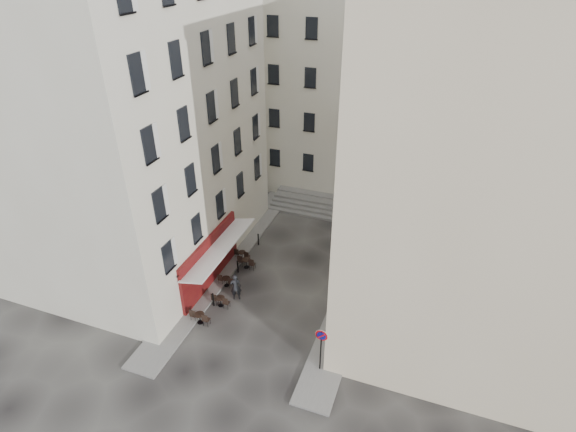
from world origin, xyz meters
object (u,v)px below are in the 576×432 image
at_px(no_parking_sign, 321,343).
at_px(pedestrian, 236,287).
at_px(bistro_table_a, 200,317).
at_px(bistro_table_b, 221,300).

distance_m(no_parking_sign, pedestrian, 7.50).
height_order(bistro_table_a, pedestrian, pedestrian).
relative_size(bistro_table_a, bistro_table_b, 1.05).
bearing_deg(bistro_table_a, pedestrian, 68.22).
xyz_separation_m(no_parking_sign, pedestrian, (-6.51, 3.57, -1.06)).
xyz_separation_m(bistro_table_a, pedestrian, (1.06, 2.66, 0.49)).
height_order(bistro_table_a, bistro_table_b, bistro_table_a).
height_order(bistro_table_b, pedestrian, pedestrian).
relative_size(no_parking_sign, bistro_table_b, 2.39).
bearing_deg(pedestrian, bistro_table_a, 42.03).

